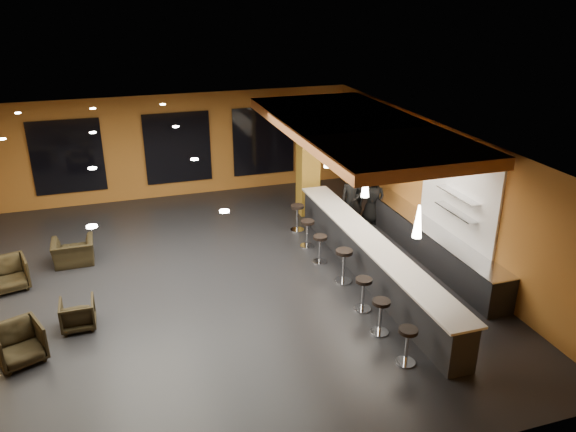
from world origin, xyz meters
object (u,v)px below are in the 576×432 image
object	(u,v)px
armchair_a	(19,344)
bar_stool_5	(307,230)
bar_stool_0	(407,341)
bar_stool_6	(297,214)
pendant_0	(418,221)
armchair_d	(74,252)
armchair_b	(78,314)
bar_stool_2	(363,290)
bar_stool_4	(320,245)
column	(308,160)
staff_b	(358,195)
bar_counter	(370,260)
pendant_2	(328,155)
staff_a	(351,202)
bar_stool_3	(344,262)
pendant_1	(365,183)
bar_stool_1	(381,312)
staff_c	(373,198)
prep_counter	(431,244)
armchair_c	(9,274)

from	to	relation	value
armchair_a	bar_stool_5	xyz separation A→B (m)	(7.02, 3.18, 0.11)
bar_stool_0	bar_stool_6	xyz separation A→B (m)	(0.03, 6.66, 0.02)
pendant_0	bar_stool_6	bearing A→B (deg)	98.17
armchair_d	armchair_b	bearing A→B (deg)	92.79
bar_stool_2	bar_stool_4	world-z (taller)	bar_stool_2
armchair_a	bar_stool_4	distance (m)	7.34
column	armchair_a	distance (m)	9.74
staff_b	bar_stool_0	size ratio (longest dim) A/B	2.21
bar_counter	bar_stool_5	xyz separation A→B (m)	(-0.86, 2.21, 0.00)
pendant_2	staff_a	size ratio (longest dim) A/B	0.39
armchair_a	bar_stool_6	size ratio (longest dim) A/B	1.06
bar_stool_3	bar_stool_5	distance (m)	2.18
pendant_1	bar_stool_5	distance (m)	2.66
bar_stool_1	staff_c	bearing A→B (deg)	66.07
column	bar_stool_0	world-z (taller)	column
armchair_d	bar_stool_5	xyz separation A→B (m)	(6.16, -0.88, 0.17)
bar_stool_4	bar_stool_3	bearing A→B (deg)	-81.26
staff_b	pendant_2	bearing A→B (deg)	-133.71
bar_stool_0	bar_stool_5	bearing A→B (deg)	90.64
armchair_d	bar_stool_3	bearing A→B (deg)	153.80
prep_counter	bar_stool_2	world-z (taller)	prep_counter
pendant_2	staff_c	xyz separation A→B (m)	(1.60, 0.23, -1.55)
pendant_0	bar_stool_2	xyz separation A→B (m)	(-0.78, 0.72, -1.85)
bar_counter	staff_a	world-z (taller)	staff_a
armchair_a	bar_stool_4	size ratio (longest dim) A/B	1.14
armchair_a	bar_stool_2	distance (m)	7.11
staff_a	armchair_a	bearing A→B (deg)	-150.18
staff_b	armchair_d	world-z (taller)	staff_b
bar_stool_1	bar_stool_4	world-z (taller)	bar_stool_1
pendant_1	bar_stool_4	world-z (taller)	pendant_1
bar_stool_4	bar_stool_5	size ratio (longest dim) A/B	0.97
bar_stool_1	pendant_0	bearing A→B (deg)	15.37
staff_b	staff_c	bearing A→B (deg)	-8.00
bar_counter	bar_stool_5	bearing A→B (deg)	111.24
bar_counter	armchair_d	world-z (taller)	bar_counter
pendant_1	staff_b	size ratio (longest dim) A/B	0.41
pendant_2	armchair_c	bearing A→B (deg)	-174.34
pendant_0	armchair_a	xyz separation A→B (m)	(-7.88, 1.03, -1.96)
staff_b	bar_stool_2	distance (m)	5.17
bar_stool_3	pendant_0	bearing A→B (deg)	-71.41
staff_a	armchair_b	xyz separation A→B (m)	(-7.59, -2.98, -0.58)
pendant_2	bar_stool_3	size ratio (longest dim) A/B	0.82
bar_counter	pendant_0	bearing A→B (deg)	-90.00
pendant_1	armchair_a	size ratio (longest dim) A/B	0.81
bar_stool_3	bar_stool_6	bearing A→B (deg)	91.41
staff_b	armchair_c	bearing A→B (deg)	-147.43
pendant_1	armchair_d	distance (m)	7.75
armchair_d	staff_b	bearing A→B (deg)	-177.81
column	staff_c	size ratio (longest dim) A/B	2.19
column	bar_stool_6	size ratio (longest dim) A/B	4.33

